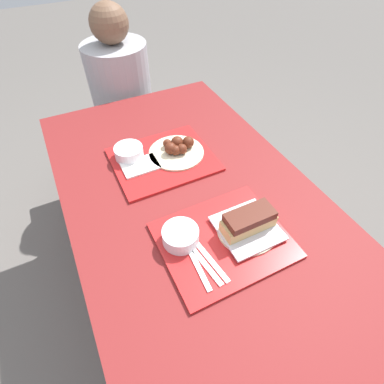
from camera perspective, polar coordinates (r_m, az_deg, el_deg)
name	(u,v)px	position (r m, az deg, el deg)	size (l,w,h in m)	color
ground_plane	(194,293)	(1.75, 0.46, -18.74)	(12.00, 12.00, 0.00)	#605B56
picnic_table	(195,217)	(1.16, 0.65, -4.76)	(0.89, 1.60, 0.78)	maroon
picnic_bench_far	(126,135)	(2.07, -12.43, 10.62)	(0.84, 0.28, 0.48)	maroon
tray_near	(224,240)	(0.98, 6.04, -9.07)	(0.40, 0.33, 0.01)	red
tray_far	(163,160)	(1.24, -5.54, 6.17)	(0.40, 0.33, 0.01)	red
bowl_coleslaw_near	(181,235)	(0.94, -2.20, -8.22)	(0.12, 0.12, 0.05)	silver
brisket_sandwich_plate	(248,224)	(0.98, 10.63, -6.01)	(0.20, 0.20, 0.09)	beige
plastic_fork_near	(204,263)	(0.92, 2.37, -13.44)	(0.04, 0.17, 0.00)	white
plastic_knife_near	(211,261)	(0.93, 3.61, -12.90)	(0.04, 0.17, 0.00)	white
plastic_spoon_near	(198,266)	(0.91, 1.12, -13.98)	(0.03, 0.17, 0.00)	white
bowl_coleslaw_far	(129,152)	(1.25, -11.95, 7.53)	(0.12, 0.12, 0.05)	silver
wings_plate_far	(177,148)	(1.25, -2.85, 8.29)	(0.23, 0.23, 0.06)	beige
napkin_far	(140,166)	(1.21, -9.82, 4.95)	(0.14, 0.10, 0.01)	white
person_seated_across	(120,82)	(1.89, -13.59, 19.76)	(0.35, 0.35, 0.69)	#9E9EA3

